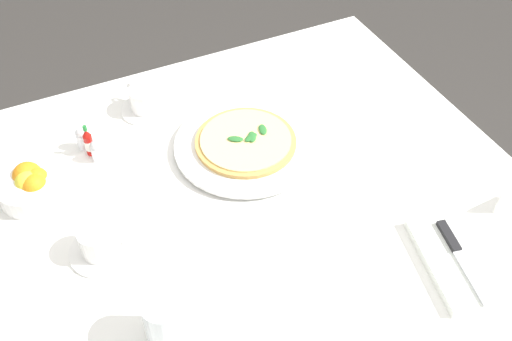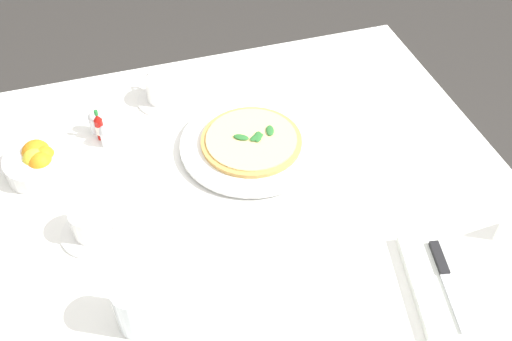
{
  "view_description": "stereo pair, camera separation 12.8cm",
  "coord_description": "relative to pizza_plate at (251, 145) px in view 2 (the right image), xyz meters",
  "views": [
    {
      "loc": [
        0.72,
        -0.37,
        1.67
      ],
      "look_at": [
        -0.09,
        0.02,
        0.75
      ],
      "focal_mm": 41.11,
      "sensor_mm": 36.0,
      "label": 1
    },
    {
      "loc": [
        0.76,
        -0.25,
        1.67
      ],
      "look_at": [
        -0.09,
        0.02,
        0.75
      ],
      "focal_mm": 41.11,
      "sensor_mm": 36.0,
      "label": 2
    }
  ],
  "objects": [
    {
      "name": "dining_table",
      "position": [
        0.18,
        -0.03,
        -0.14
      ],
      "size": [
        1.14,
        1.14,
        0.73
      ],
      "color": "white",
      "rests_on": "ground_plane"
    },
    {
      "name": "pizza",
      "position": [
        -0.0,
        0.0,
        0.01
      ],
      "size": [
        0.23,
        0.23,
        0.02
      ],
      "color": "tan",
      "rests_on": "pizza_plate"
    },
    {
      "name": "hot_sauce_bottle",
      "position": [
        -0.14,
        -0.33,
        0.02
      ],
      "size": [
        0.02,
        0.02,
        0.08
      ],
      "color": "#B7140F",
      "rests_on": "dining_table"
    },
    {
      "name": "citrus_bowl",
      "position": [
        -0.07,
        -0.47,
        0.02
      ],
      "size": [
        0.15,
        0.15,
        0.07
      ],
      "color": "white",
      "rests_on": "dining_table"
    },
    {
      "name": "pepper_shaker",
      "position": [
        -0.17,
        -0.34,
        0.01
      ],
      "size": [
        0.03,
        0.03,
        0.06
      ],
      "color": "white",
      "rests_on": "dining_table"
    },
    {
      "name": "water_glass_center_back",
      "position": [
        0.37,
        -0.32,
        0.03
      ],
      "size": [
        0.07,
        0.07,
        0.1
      ],
      "color": "white",
      "rests_on": "dining_table"
    },
    {
      "name": "coffee_cup_near_right",
      "position": [
        -0.23,
        -0.16,
        0.02
      ],
      "size": [
        0.13,
        0.13,
        0.06
      ],
      "color": "white",
      "rests_on": "dining_table"
    },
    {
      "name": "pizza_plate",
      "position": [
        0.0,
        0.0,
        0.0
      ],
      "size": [
        0.33,
        0.33,
        0.02
      ],
      "color": "white",
      "rests_on": "dining_table"
    },
    {
      "name": "napkin_folded",
      "position": [
        0.47,
        0.24,
        -0.0
      ],
      "size": [
        0.24,
        0.18,
        0.02
      ],
      "rotation": [
        0.0,
        0.0,
        -0.22
      ],
      "color": "white",
      "rests_on": "dining_table"
    },
    {
      "name": "coffee_cup_left_edge",
      "position": [
        0.15,
        -0.38,
        0.02
      ],
      "size": [
        0.13,
        0.13,
        0.07
      ],
      "color": "white",
      "rests_on": "dining_table"
    },
    {
      "name": "salt_shaker",
      "position": [
        -0.11,
        -0.32,
        0.01
      ],
      "size": [
        0.03,
        0.03,
        0.06
      ],
      "color": "white",
      "rests_on": "dining_table"
    },
    {
      "name": "dinner_knife",
      "position": [
        0.47,
        0.24,
        0.01
      ],
      "size": [
        0.19,
        0.06,
        0.01
      ],
      "rotation": [
        0.0,
        0.0,
        -0.21
      ],
      "color": "silver",
      "rests_on": "napkin_folded"
    }
  ]
}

